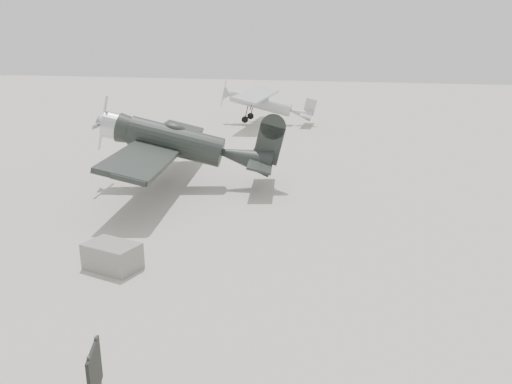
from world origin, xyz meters
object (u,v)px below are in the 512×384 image
highwing_monoplane (264,101)px  equipment_block (112,256)px  lowwing_monoplane (185,144)px  sign_board (95,372)px

highwing_monoplane → equipment_block: size_ratio=6.94×
lowwing_monoplane → sign_board: size_ratio=9.19×
equipment_block → sign_board: (3.01, -5.37, 0.38)m
lowwing_monoplane → highwing_monoplane: bearing=82.2°
highwing_monoplane → sign_board: 34.71m
lowwing_monoplane → equipment_block: (1.61, -8.97, -1.63)m
highwing_monoplane → sign_board: size_ratio=8.53×
highwing_monoplane → lowwing_monoplane: bearing=-89.8°
sign_board → equipment_block: bearing=97.3°
lowwing_monoplane → sign_board: bearing=-84.7°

